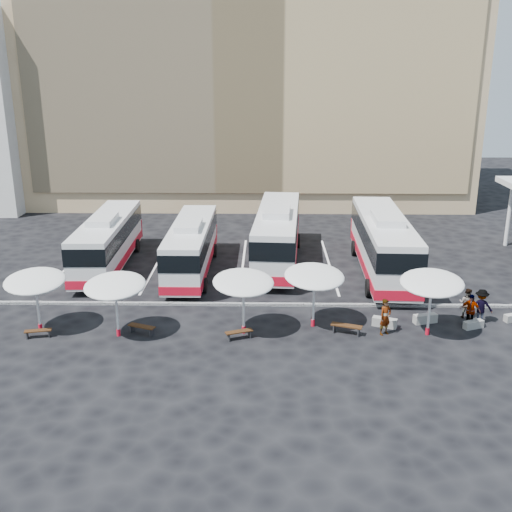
{
  "coord_description": "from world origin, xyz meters",
  "views": [
    {
      "loc": [
        1.61,
        -31.41,
        13.11
      ],
      "look_at": [
        1.0,
        3.0,
        2.2
      ],
      "focal_mm": 42.0,
      "sensor_mm": 36.0,
      "label": 1
    }
  ],
  "objects_px": {
    "sunshade_3": "(314,277)",
    "wood_bench_3": "(347,327)",
    "bus_2": "(277,233)",
    "bus_0": "(108,240)",
    "passenger_1": "(467,303)",
    "sunshade_0": "(35,281)",
    "passenger_2": "(470,310)",
    "conc_bench_0": "(385,322)",
    "wood_bench_1": "(142,328)",
    "wood_bench_0": "(38,332)",
    "passenger_0": "(385,317)",
    "conc_bench_2": "(473,325)",
    "bus_1": "(191,245)",
    "sunshade_1": "(115,286)",
    "bus_3": "(383,242)",
    "sunshade_4": "(432,283)",
    "sunshade_2": "(243,283)",
    "conc_bench_1": "(425,319)",
    "wood_bench_2": "(239,333)",
    "passenger_3": "(481,306)"
  },
  "relations": [
    {
      "from": "passenger_1",
      "to": "passenger_3",
      "type": "distance_m",
      "value": 0.85
    },
    {
      "from": "wood_bench_1",
      "to": "passenger_2",
      "type": "bearing_deg",
      "value": 4.22
    },
    {
      "from": "sunshade_3",
      "to": "passenger_1",
      "type": "distance_m",
      "value": 8.75
    },
    {
      "from": "sunshade_3",
      "to": "conc_bench_2",
      "type": "height_order",
      "value": "sunshade_3"
    },
    {
      "from": "sunshade_0",
      "to": "sunshade_4",
      "type": "bearing_deg",
      "value": -0.41
    },
    {
      "from": "wood_bench_1",
      "to": "wood_bench_3",
      "type": "height_order",
      "value": "wood_bench_3"
    },
    {
      "from": "passenger_1",
      "to": "sunshade_0",
      "type": "bearing_deg",
      "value": 40.59
    },
    {
      "from": "wood_bench_3",
      "to": "bus_2",
      "type": "bearing_deg",
      "value": 106.02
    },
    {
      "from": "wood_bench_1",
      "to": "wood_bench_0",
      "type": "bearing_deg",
      "value": -174.12
    },
    {
      "from": "bus_2",
      "to": "sunshade_2",
      "type": "xyz_separation_m",
      "value": [
        -1.91,
        -11.71,
        0.65
      ]
    },
    {
      "from": "bus_1",
      "to": "passenger_2",
      "type": "height_order",
      "value": "bus_1"
    },
    {
      "from": "conc_bench_1",
      "to": "passenger_0",
      "type": "bearing_deg",
      "value": -148.93
    },
    {
      "from": "bus_2",
      "to": "bus_0",
      "type": "bearing_deg",
      "value": -170.16
    },
    {
      "from": "bus_2",
      "to": "conc_bench_0",
      "type": "relative_size",
      "value": 10.32
    },
    {
      "from": "sunshade_1",
      "to": "sunshade_3",
      "type": "height_order",
      "value": "sunshade_3"
    },
    {
      "from": "sunshade_3",
      "to": "passenger_2",
      "type": "bearing_deg",
      "value": 1.03
    },
    {
      "from": "sunshade_3",
      "to": "wood_bench_3",
      "type": "bearing_deg",
      "value": -29.56
    },
    {
      "from": "sunshade_0",
      "to": "sunshade_2",
      "type": "height_order",
      "value": "sunshade_2"
    },
    {
      "from": "sunshade_1",
      "to": "conc_bench_1",
      "type": "bearing_deg",
      "value": 6.83
    },
    {
      "from": "passenger_0",
      "to": "passenger_1",
      "type": "height_order",
      "value": "passenger_0"
    },
    {
      "from": "sunshade_1",
      "to": "bus_3",
      "type": "bearing_deg",
      "value": 33.54
    },
    {
      "from": "wood_bench_1",
      "to": "wood_bench_3",
      "type": "xyz_separation_m",
      "value": [
        10.51,
        0.18,
        0.03
      ]
    },
    {
      "from": "passenger_1",
      "to": "wood_bench_1",
      "type": "bearing_deg",
      "value": 43.2
    },
    {
      "from": "wood_bench_0",
      "to": "wood_bench_3",
      "type": "relative_size",
      "value": 0.83
    },
    {
      "from": "bus_0",
      "to": "conc_bench_2",
      "type": "bearing_deg",
      "value": -25.73
    },
    {
      "from": "sunshade_2",
      "to": "sunshade_4",
      "type": "relative_size",
      "value": 1.01
    },
    {
      "from": "sunshade_1",
      "to": "conc_bench_2",
      "type": "xyz_separation_m",
      "value": [
        18.41,
        1.26,
        -2.52
      ]
    },
    {
      "from": "bus_0",
      "to": "wood_bench_0",
      "type": "relative_size",
      "value": 8.76
    },
    {
      "from": "bus_0",
      "to": "sunshade_1",
      "type": "relative_size",
      "value": 3.69
    },
    {
      "from": "bus_2",
      "to": "passenger_2",
      "type": "xyz_separation_m",
      "value": [
        9.97,
        -10.65,
        -1.22
      ]
    },
    {
      "from": "wood_bench_1",
      "to": "sunshade_0",
      "type": "bearing_deg",
      "value": 176.64
    },
    {
      "from": "passenger_2",
      "to": "bus_0",
      "type": "bearing_deg",
      "value": -174.9
    },
    {
      "from": "wood_bench_2",
      "to": "passenger_3",
      "type": "relative_size",
      "value": 0.76
    },
    {
      "from": "bus_3",
      "to": "sunshade_0",
      "type": "bearing_deg",
      "value": -152.03
    },
    {
      "from": "bus_2",
      "to": "passenger_2",
      "type": "relative_size",
      "value": 7.38
    },
    {
      "from": "sunshade_0",
      "to": "conc_bench_0",
      "type": "xyz_separation_m",
      "value": [
        18.01,
        0.8,
        -2.48
      ]
    },
    {
      "from": "bus_3",
      "to": "passenger_3",
      "type": "xyz_separation_m",
      "value": [
        3.78,
        -8.1,
        -1.2
      ]
    },
    {
      "from": "bus_1",
      "to": "sunshade_1",
      "type": "bearing_deg",
      "value": -104.29
    },
    {
      "from": "sunshade_0",
      "to": "passenger_0",
      "type": "relative_size",
      "value": 1.9
    },
    {
      "from": "passenger_3",
      "to": "passenger_1",
      "type": "bearing_deg",
      "value": -40.71
    },
    {
      "from": "wood_bench_2",
      "to": "conc_bench_2",
      "type": "xyz_separation_m",
      "value": [
        12.25,
        1.51,
        -0.12
      ]
    },
    {
      "from": "wood_bench_3",
      "to": "passenger_1",
      "type": "relative_size",
      "value": 0.97
    },
    {
      "from": "sunshade_3",
      "to": "passenger_2",
      "type": "xyz_separation_m",
      "value": [
        8.25,
        0.15,
        -1.89
      ]
    },
    {
      "from": "wood_bench_0",
      "to": "passenger_1",
      "type": "xyz_separation_m",
      "value": [
        22.46,
        2.89,
        0.54
      ]
    },
    {
      "from": "bus_3",
      "to": "conc_bench_2",
      "type": "bearing_deg",
      "value": -67.83
    },
    {
      "from": "wood_bench_2",
      "to": "sunshade_0",
      "type": "bearing_deg",
      "value": 175.42
    },
    {
      "from": "sunshade_4",
      "to": "passenger_3",
      "type": "relative_size",
      "value": 2.02
    },
    {
      "from": "bus_0",
      "to": "sunshade_0",
      "type": "relative_size",
      "value": 3.3
    },
    {
      "from": "passenger_1",
      "to": "passenger_2",
      "type": "relative_size",
      "value": 0.95
    },
    {
      "from": "sunshade_4",
      "to": "bus_2",
      "type": "bearing_deg",
      "value": 122.6
    }
  ]
}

